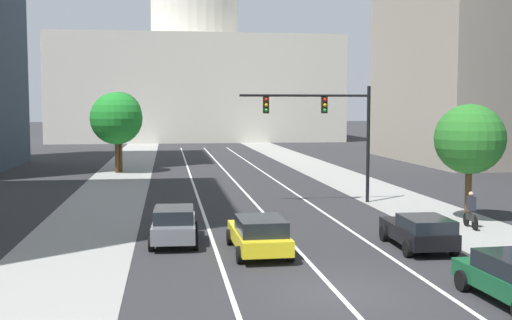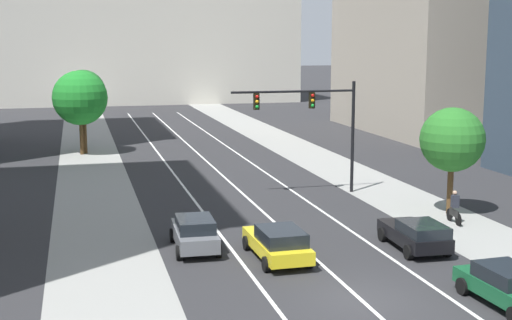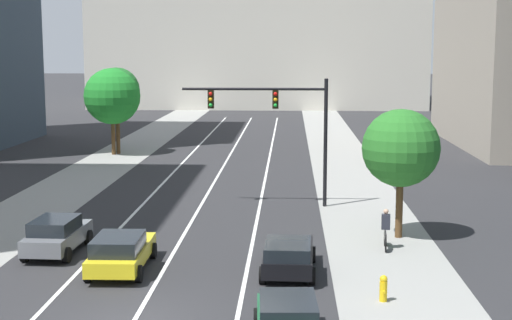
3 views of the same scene
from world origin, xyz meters
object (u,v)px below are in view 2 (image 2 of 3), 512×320
(car_yellow, at_px, (278,243))
(car_black, at_px, (416,234))
(street_tree_mid_right, at_px, (452,140))
(capitol_building, at_px, (134,16))
(cyclist, at_px, (454,207))
(street_tree_near_left, at_px, (80,98))
(street_tree_mid_left, at_px, (83,92))
(car_green, at_px, (508,286))
(traffic_signal_mast, at_px, (316,115))
(car_gray, at_px, (195,233))

(car_yellow, distance_m, car_black, 6.38)
(street_tree_mid_right, bearing_deg, car_black, -130.24)
(capitol_building, bearing_deg, car_black, -86.96)
(car_black, relative_size, cyclist, 2.52)
(car_black, relative_size, street_tree_near_left, 0.63)
(cyclist, relative_size, street_tree_mid_right, 0.30)
(street_tree_mid_left, xyz_separation_m, street_tree_near_left, (-0.28, -0.46, -0.43))
(capitol_building, height_order, street_tree_near_left, capitol_building)
(capitol_building, xyz_separation_m, car_yellow, (-1.59, -89.82, -12.46))
(car_green, height_order, cyclist, cyclist)
(car_green, height_order, traffic_signal_mast, traffic_signal_mast)
(car_gray, relative_size, car_black, 0.98)
(capitol_building, height_order, car_gray, capitol_building)
(traffic_signal_mast, relative_size, street_tree_mid_left, 1.11)
(street_tree_mid_left, bearing_deg, car_yellow, -76.87)
(car_yellow, xyz_separation_m, street_tree_mid_right, (11.30, 5.67, 3.27))
(traffic_signal_mast, height_order, cyclist, traffic_signal_mast)
(street_tree_mid_right, distance_m, street_tree_mid_left, 32.41)
(car_gray, xyz_separation_m, cyclist, (13.66, 1.33, 0.05))
(traffic_signal_mast, relative_size, cyclist, 4.49)
(capitol_building, distance_m, traffic_signal_mast, 78.13)
(street_tree_mid_left, bearing_deg, capitol_building, 81.07)
(capitol_building, distance_m, car_green, 97.90)
(capitol_building, xyz_separation_m, street_tree_mid_right, (9.70, -84.15, -9.18))
(car_yellow, xyz_separation_m, cyclist, (10.46, 3.68, 0.08))
(car_black, xyz_separation_m, cyclist, (4.08, 3.82, 0.10))
(car_gray, xyz_separation_m, street_tree_mid_right, (14.50, 3.32, 3.24))
(car_green, distance_m, street_tree_mid_right, 14.14)
(street_tree_mid_right, bearing_deg, street_tree_near_left, 126.30)
(car_yellow, distance_m, car_green, 9.60)
(car_green, relative_size, street_tree_near_left, 0.65)
(car_yellow, height_order, street_tree_near_left, street_tree_near_left)
(street_tree_near_left, bearing_deg, traffic_signal_mast, -54.80)
(car_green, xyz_separation_m, street_tree_mid_left, (-13.86, 39.23, 4.36))
(car_green, bearing_deg, car_yellow, 39.03)
(street_tree_mid_left, bearing_deg, car_green, -70.54)
(car_black, distance_m, street_tree_near_left, 34.98)
(capitol_building, height_order, street_tree_mid_right, capitol_building)
(capitol_building, distance_m, street_tree_near_left, 59.57)
(traffic_signal_mast, bearing_deg, car_green, -88.57)
(capitol_building, relative_size, car_yellow, 10.09)
(street_tree_mid_left, bearing_deg, street_tree_mid_right, -54.57)
(car_gray, distance_m, street_tree_mid_left, 30.33)
(car_gray, bearing_deg, traffic_signal_mast, -40.42)
(car_yellow, height_order, car_gray, car_gray)
(car_green, bearing_deg, street_tree_mid_left, 16.81)
(car_yellow, height_order, street_tree_mid_left, street_tree_mid_left)
(capitol_building, relative_size, traffic_signal_mast, 6.16)
(car_black, bearing_deg, street_tree_mid_right, -38.33)
(car_yellow, height_order, street_tree_mid_right, street_tree_mid_right)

